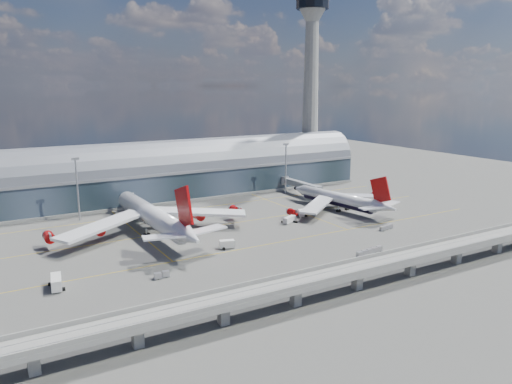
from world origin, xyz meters
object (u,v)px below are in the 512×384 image
service_truck_2 (289,220)px  service_truck_4 (237,210)px  service_truck_0 (56,282)px  service_truck_1 (227,244)px  floodlight_mast_right (286,167)px  control_tower (311,89)px  airliner_left (153,216)px  floodlight_mast_left (77,188)px  cargo_train_0 (162,275)px  service_truck_3 (301,213)px  cargo_train_2 (386,227)px  airliner_right (340,199)px  cargo_train_1 (370,251)px  service_truck_5 (156,220)px

service_truck_2 → service_truck_4: bearing=-0.7°
service_truck_0 → service_truck_4: (80.05, 46.80, -0.40)m
service_truck_1 → service_truck_2: service_truck_1 is taller
floodlight_mast_right → service_truck_4: bearing=-150.8°
control_tower → service_truck_0: bearing=-147.9°
airliner_left → service_truck_1: 32.67m
floodlight_mast_right → floodlight_mast_left: bearing=180.0°
floodlight_mast_right → service_truck_4: floodlight_mast_right is taller
control_tower → service_truck_2: (-63.54, -73.85, -50.32)m
floodlight_mast_left → cargo_train_0: floodlight_mast_left is taller
airliner_left → service_truck_4: bearing=14.9°
service_truck_3 → cargo_train_2: size_ratio=0.76×
service_truck_3 → cargo_train_0: 82.46m
cargo_train_0 → airliner_right: bearing=-62.5°
floodlight_mast_left → cargo_train_1: floodlight_mast_left is taller
airliner_left → service_truck_1: (15.82, -28.07, -5.41)m
airliner_right → cargo_train_2: size_ratio=8.06×
cargo_train_1 → service_truck_3: bearing=-2.2°
floodlight_mast_left → service_truck_3: (81.51, -39.76, -12.34)m
service_truck_1 → cargo_train_0: bearing=133.4°
service_truck_1 → cargo_train_2: bearing=-83.0°
floodlight_mast_left → cargo_train_2: size_ratio=3.53×
floodlight_mast_left → cargo_train_1: size_ratio=2.18×
floodlight_mast_right → service_truck_2: bearing=-121.9°
service_truck_0 → cargo_train_1: (92.57, -21.22, -0.90)m
service_truck_0 → cargo_train_0: service_truck_0 is taller
floodlight_mast_left → airliner_right: (102.16, -39.63, -8.81)m
airliner_left → service_truck_2: 53.54m
service_truck_2 → service_truck_3: service_truck_3 is taller
airliner_right → service_truck_2: bearing=-176.2°
control_tower → service_truck_5: bearing=-156.7°
floodlight_mast_left → service_truck_2: bearing=-32.7°
floodlight_mast_left → service_truck_4: bearing=-20.1°
floodlight_mast_right → service_truck_1: (-64.57, -61.81, -12.20)m
airliner_left → service_truck_4: (40.81, 11.64, -5.53)m
floodlight_mast_left → airliner_left: bearing=-59.8°
floodlight_mast_right → airliner_left: size_ratio=0.33×
service_truck_4 → cargo_train_0: bearing=-130.1°
floodlight_mast_left → service_truck_2: 85.80m
cargo_train_2 → floodlight_mast_left: bearing=65.9°
service_truck_3 → service_truck_4: 27.50m
airliner_right → cargo_train_1: (-29.22, -50.49, -4.02)m
floodlight_mast_right → service_truck_0: (-119.62, -68.91, -11.92)m
service_truck_0 → service_truck_5: bearing=55.5°
floodlight_mast_left → floodlight_mast_right: same height
floodlight_mast_right → service_truck_5: bearing=-165.6°
service_truck_2 → cargo_train_0: bearing=89.6°
service_truck_0 → service_truck_2: bearing=21.9°
floodlight_mast_left → floodlight_mast_right: size_ratio=1.00×
cargo_train_1 → airliner_left: bearing=50.8°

